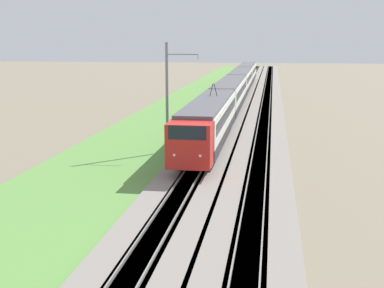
# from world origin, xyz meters

# --- Properties ---
(ballast_main) EXTENTS (240.00, 4.40, 0.30)m
(ballast_main) POSITION_xyz_m (50.00, 0.00, 0.15)
(ballast_main) COLOR gray
(ballast_main) RESTS_ON ground
(ballast_adjacent) EXTENTS (240.00, 4.40, 0.30)m
(ballast_adjacent) POSITION_xyz_m (50.00, -4.20, 0.15)
(ballast_adjacent) COLOR gray
(ballast_adjacent) RESTS_ON ground
(track_main) EXTENTS (240.00, 1.57, 0.45)m
(track_main) POSITION_xyz_m (50.00, 0.00, 0.16)
(track_main) COLOR #4C4238
(track_main) RESTS_ON ground
(track_adjacent) EXTENTS (240.00, 1.57, 0.45)m
(track_adjacent) POSITION_xyz_m (50.00, -4.20, 0.16)
(track_adjacent) COLOR #4C4238
(track_adjacent) RESTS_ON ground
(grass_verge) EXTENTS (240.00, 9.97, 0.12)m
(grass_verge) POSITION_xyz_m (50.00, 6.24, 0.06)
(grass_verge) COLOR #5B8E42
(grass_verge) RESTS_ON ground
(passenger_train) EXTENTS (85.59, 2.91, 5.11)m
(passenger_train) POSITION_xyz_m (70.83, 0.00, 2.40)
(passenger_train) COLOR red
(passenger_train) RESTS_ON ground
(catenary_mast_mid) EXTENTS (0.22, 2.56, 8.60)m
(catenary_mast_mid) POSITION_xyz_m (36.97, 2.96, 4.44)
(catenary_mast_mid) COLOR slate
(catenary_mast_mid) RESTS_ON ground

